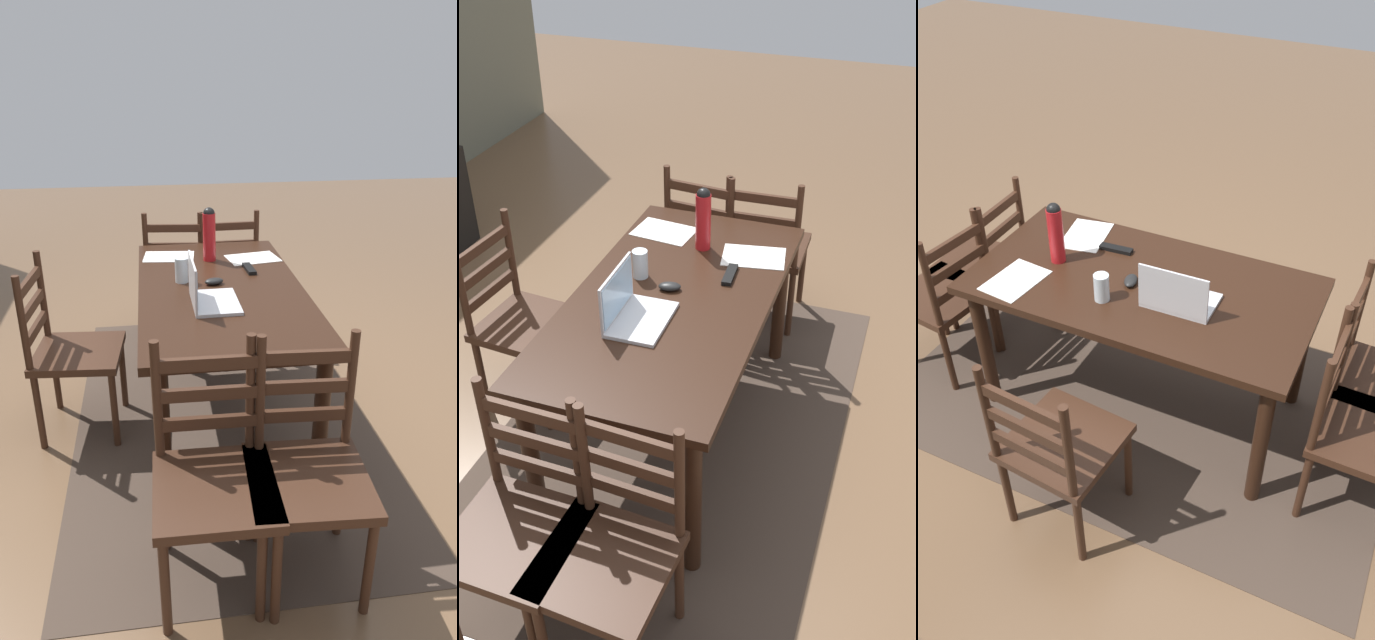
{
  "view_description": "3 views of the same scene",
  "coord_description": "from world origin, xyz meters",
  "views": [
    {
      "loc": [
        -2.69,
        0.34,
        1.81
      ],
      "look_at": [
        0.06,
        -0.05,
        0.56
      ],
      "focal_mm": 31.52,
      "sensor_mm": 36.0,
      "label": 1
    },
    {
      "loc": [
        -2.43,
        -0.91,
        2.47
      ],
      "look_at": [
        0.07,
        -0.05,
        0.62
      ],
      "focal_mm": 39.86,
      "sensor_mm": 36.0,
      "label": 2
    },
    {
      "loc": [
        -1.04,
        2.14,
        2.5
      ],
      "look_at": [
        -0.02,
        -0.01,
        0.56
      ],
      "focal_mm": 35.24,
      "sensor_mm": 36.0,
      "label": 3
    }
  ],
  "objects": [
    {
      "name": "laptop",
      "position": [
        -0.22,
        0.1,
        0.84
      ],
      "size": [
        0.32,
        0.23,
        0.23
      ],
      "color": "silver",
      "rests_on": "dining_table"
    },
    {
      "name": "area_rug",
      "position": [
        0.0,
        0.0,
        0.0
      ],
      "size": [
        2.6,
        1.6,
        0.01
      ],
      "primitive_type": "cube",
      "color": "#47382D",
      "rests_on": "ground"
    },
    {
      "name": "chair_right_near",
      "position": [
        1.1,
        -0.17,
        0.46
      ],
      "size": [
        0.45,
        0.45,
        0.95
      ],
      "color": "#3D2316",
      "rests_on": "ground"
    },
    {
      "name": "paper_stack_right",
      "position": [
        0.55,
        0.24,
        0.78
      ],
      "size": [
        0.24,
        0.32,
        0.0
      ],
      "primitive_type": "cube",
      "rotation": [
        0.0,
        0.0,
        -0.11
      ],
      "color": "white",
      "rests_on": "dining_table"
    },
    {
      "name": "drinking_glass",
      "position": [
        0.11,
        0.19,
        0.84
      ],
      "size": [
        0.07,
        0.07,
        0.13
      ],
      "primitive_type": "cylinder",
      "color": "silver",
      "rests_on": "dining_table"
    },
    {
      "name": "ground_plane",
      "position": [
        0.0,
        0.0,
        0.0
      ],
      "size": [
        14.0,
        14.0,
        0.0
      ],
      "primitive_type": "plane",
      "color": "brown"
    },
    {
      "name": "paper_stack_left",
      "position": [
        0.45,
        -0.25,
        0.78
      ],
      "size": [
        0.26,
        0.33,
        0.0
      ],
      "primitive_type": "cube",
      "rotation": [
        0.0,
        0.0,
        0.17
      ],
      "color": "white",
      "rests_on": "dining_table"
    },
    {
      "name": "chair_right_far",
      "position": [
        1.1,
        0.17,
        0.46
      ],
      "size": [
        0.49,
        0.49,
        0.95
      ],
      "color": "#3D2316",
      "rests_on": "ground"
    },
    {
      "name": "chair_far_head",
      "position": [
        0.0,
        0.79,
        0.46
      ],
      "size": [
        0.47,
        0.47,
        0.95
      ],
      "color": "#3D2316",
      "rests_on": "ground"
    },
    {
      "name": "dining_table",
      "position": [
        0.0,
        0.0,
        0.68
      ],
      "size": [
        1.62,
        0.84,
        0.78
      ],
      "color": "black",
      "rests_on": "ground"
    },
    {
      "name": "chair_left_far",
      "position": [
        -1.1,
        0.17,
        0.46
      ],
      "size": [
        0.45,
        0.45,
        0.95
      ],
      "color": "#3D2316",
      "rests_on": "ground"
    },
    {
      "name": "chair_left_near",
      "position": [
        -1.1,
        -0.17,
        0.46
      ],
      "size": [
        0.47,
        0.47,
        0.95
      ],
      "color": "#3D2316",
      "rests_on": "ground"
    },
    {
      "name": "water_bottle",
      "position": [
        0.45,
        0.01,
        0.94
      ],
      "size": [
        0.07,
        0.07,
        0.31
      ],
      "color": "red",
      "rests_on": "dining_table"
    },
    {
      "name": "computer_mouse",
      "position": [
        0.05,
        0.03,
        0.8
      ],
      "size": [
        0.08,
        0.11,
        0.03
      ],
      "primitive_type": "ellipsoid",
      "rotation": [
        0.0,
        0.0,
        0.24
      ],
      "color": "black",
      "rests_on": "dining_table"
    },
    {
      "name": "tv_remote",
      "position": [
        0.24,
        -0.19,
        0.79
      ],
      "size": [
        0.17,
        0.06,
        0.02
      ],
      "primitive_type": "cube",
      "rotation": [
        0.0,
        0.0,
        1.64
      ],
      "color": "black",
      "rests_on": "dining_table"
    }
  ]
}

